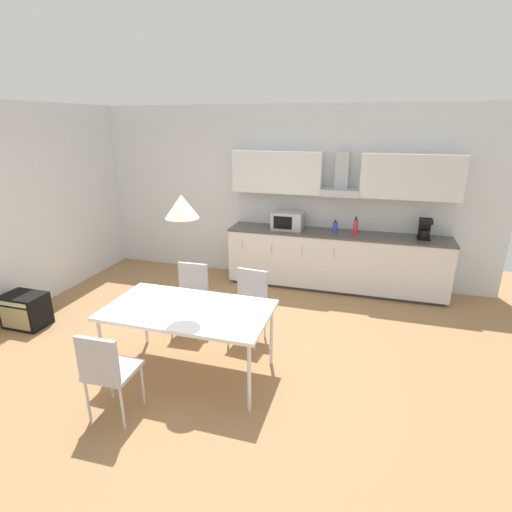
% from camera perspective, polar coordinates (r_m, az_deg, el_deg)
% --- Properties ---
extents(ground_plane, '(8.83, 7.91, 0.02)m').
position_cam_1_polar(ground_plane, '(4.76, -5.95, -13.79)').
color(ground_plane, '#9E754C').
extents(wall_back, '(7.07, 0.10, 2.80)m').
position_cam_1_polar(wall_back, '(6.67, 2.50, 8.83)').
color(wall_back, silver).
rests_on(wall_back, ground_plane).
extents(kitchen_counter, '(3.37, 0.61, 0.91)m').
position_cam_1_polar(kitchen_counter, '(6.40, 11.20, -0.63)').
color(kitchen_counter, '#333333').
rests_on(kitchen_counter, ground_plane).
extents(backsplash_tile, '(3.35, 0.02, 0.51)m').
position_cam_1_polar(backsplash_tile, '(6.48, 11.85, 6.07)').
color(backsplash_tile, silver).
rests_on(backsplash_tile, kitchen_counter).
extents(upper_wall_cabinets, '(3.35, 0.40, 0.64)m').
position_cam_1_polar(upper_wall_cabinets, '(6.23, 12.10, 11.32)').
color(upper_wall_cabinets, silver).
extents(microwave, '(0.48, 0.35, 0.28)m').
position_cam_1_polar(microwave, '(6.34, 4.53, 5.09)').
color(microwave, '#ADADB2').
rests_on(microwave, kitchen_counter).
extents(coffee_maker, '(0.18, 0.19, 0.30)m').
position_cam_1_polar(coffee_maker, '(6.28, 22.96, 3.60)').
color(coffee_maker, black).
rests_on(coffee_maker, kitchen_counter).
extents(bottle_red, '(0.07, 0.07, 0.28)m').
position_cam_1_polar(bottle_red, '(6.19, 14.03, 4.04)').
color(bottle_red, red).
rests_on(bottle_red, kitchen_counter).
extents(bottle_blue, '(0.08, 0.08, 0.18)m').
position_cam_1_polar(bottle_blue, '(6.29, 11.24, 4.09)').
color(bottle_blue, blue).
rests_on(bottle_blue, kitchen_counter).
extents(dining_table, '(1.67, 0.92, 0.75)m').
position_cam_1_polar(dining_table, '(4.13, -9.68, -7.92)').
color(dining_table, white).
rests_on(dining_table, ground_plane).
extents(chair_far_left, '(0.42, 0.42, 0.87)m').
position_cam_1_polar(chair_far_left, '(5.05, -9.29, -5.02)').
color(chair_far_left, '#B2B2B7').
rests_on(chair_far_left, ground_plane).
extents(chair_far_right, '(0.44, 0.44, 0.87)m').
position_cam_1_polar(chair_far_right, '(4.78, -0.97, -6.14)').
color(chair_far_right, '#B2B2B7').
rests_on(chair_far_right, ground_plane).
extents(chair_near_left, '(0.41, 0.41, 0.87)m').
position_cam_1_polar(chair_near_left, '(3.79, -20.57, -14.70)').
color(chair_near_left, '#B2B2B7').
rests_on(chair_near_left, ground_plane).
extents(guitar_amp, '(0.52, 0.37, 0.44)m').
position_cam_1_polar(guitar_amp, '(6.01, -30.04, -6.72)').
color(guitar_amp, black).
rests_on(guitar_amp, ground_plane).
extents(pendant_lamp, '(0.32, 0.32, 0.22)m').
position_cam_1_polar(pendant_lamp, '(3.78, -10.57, 6.98)').
color(pendant_lamp, silver).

